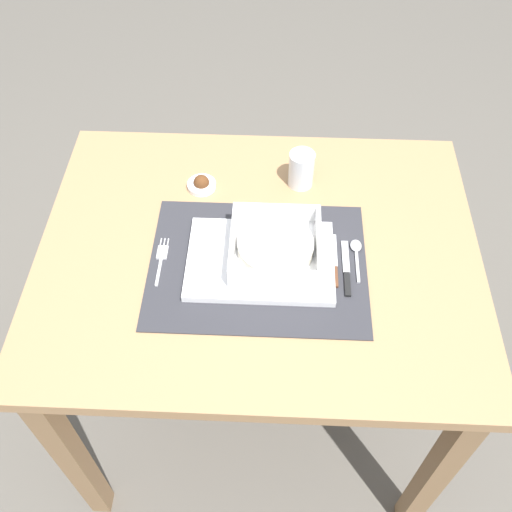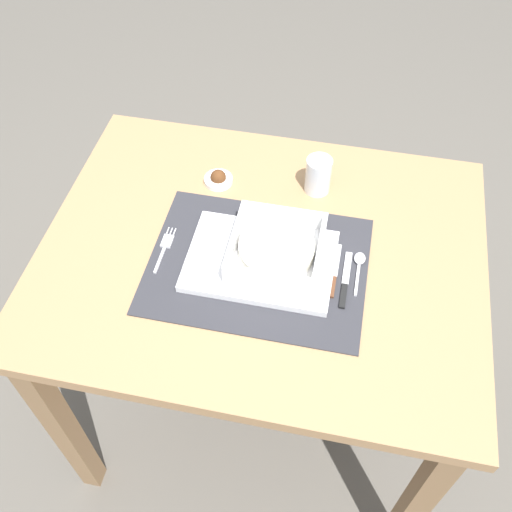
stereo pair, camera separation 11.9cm
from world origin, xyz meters
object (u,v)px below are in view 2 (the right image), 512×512
Objects in this scene: porridge_bowl at (277,250)px; fork at (165,246)px; butter_knife at (345,283)px; condiment_saucer at (218,179)px; bread_knife at (334,274)px; drinking_glass at (318,176)px; dining_table at (261,281)px; spoon at (359,263)px.

porridge_bowl reaches higher than fork.
butter_knife reaches higher than fork.
fork is at bearing -106.02° from condiment_saucer.
condiment_saucer is (-0.30, 0.22, 0.00)m from bread_knife.
drinking_glass reaches higher than bread_knife.
drinking_glass is at bearing 66.47° from dining_table.
butter_knife is at bearing -16.75° from dining_table.
bread_knife is at bearing 144.62° from butter_knife.
spoon is (0.21, 0.00, 0.12)m from dining_table.
butter_knife is at bearing -37.27° from bread_knife.
spoon is 1.25× the size of drinking_glass.
bread_knife is 0.37m from condiment_saucer.
spoon reaches higher than dining_table.
drinking_glass reaches higher than condiment_saucer.
butter_knife is 1.61× the size of drinking_glass.
porridge_bowl is 0.24m from fork.
fork is 0.41m from spoon.
fork is (-0.24, -0.01, -0.03)m from porridge_bowl.
spoon is 0.06m from bread_knife.
fork is at bearing -179.82° from bread_knife.
dining_table is 5.12× the size of porridge_bowl.
drinking_glass reaches higher than porridge_bowl.
condiment_saucer is at bearing -174.37° from drinking_glass.
fork reaches higher than dining_table.
dining_table is 0.24m from spoon.
spoon is at bearing -60.11° from drinking_glass.
porridge_bowl is 2.75× the size of condiment_saucer.
condiment_saucer is (-0.18, 0.21, -0.03)m from porridge_bowl.
spoon is at bearing 2.48° from fork.
condiment_saucer reaches higher than spoon.
condiment_saucer is (-0.23, -0.02, -0.03)m from drinking_glass.
dining_table is 0.27m from drinking_glass.
porridge_bowl is at bearing 170.62° from butter_knife.
bread_knife is at bearing -142.10° from spoon.
butter_knife is 2.14× the size of condiment_saucer.
porridge_bowl is at bearing -0.13° from fork.
porridge_bowl reaches higher than bread_knife.
condiment_saucer reaches higher than butter_knife.
condiment_saucer reaches higher than fork.
butter_knife is 0.28m from drinking_glass.
spoon is 0.24m from drinking_glass.
bread_knife is at bearing -2.80° from fork.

